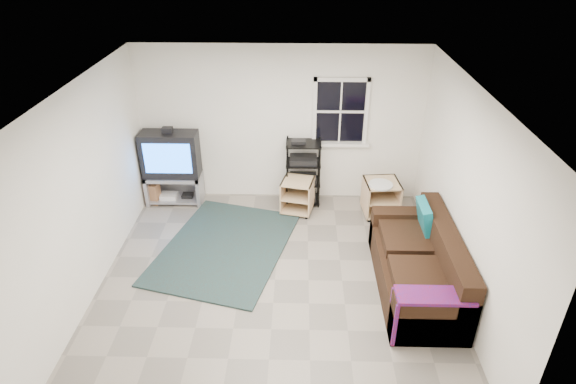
{
  "coord_description": "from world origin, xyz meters",
  "views": [
    {
      "loc": [
        0.3,
        -5.02,
        4.18
      ],
      "look_at": [
        0.16,
        0.4,
        1.13
      ],
      "focal_mm": 30.0,
      "sensor_mm": 36.0,
      "label": 1
    }
  ],
  "objects_px": {
    "side_table_right": "(380,195)",
    "side_table_left": "(298,194)",
    "av_rack": "(303,176)",
    "sofa": "(419,267)",
    "tv_unit": "(172,162)"
  },
  "relations": [
    {
      "from": "side_table_right",
      "to": "sofa",
      "type": "xyz_separation_m",
      "value": [
        0.24,
        -1.84,
        -0.01
      ]
    },
    {
      "from": "av_rack",
      "to": "sofa",
      "type": "height_order",
      "value": "av_rack"
    },
    {
      "from": "tv_unit",
      "to": "side_table_right",
      "type": "bearing_deg",
      "value": -5.29
    },
    {
      "from": "av_rack",
      "to": "sofa",
      "type": "bearing_deg",
      "value": -55.84
    },
    {
      "from": "av_rack",
      "to": "side_table_right",
      "type": "xyz_separation_m",
      "value": [
        1.25,
        -0.34,
        -0.14
      ]
    },
    {
      "from": "side_table_left",
      "to": "sofa",
      "type": "height_order",
      "value": "sofa"
    },
    {
      "from": "tv_unit",
      "to": "sofa",
      "type": "relative_size",
      "value": 0.65
    },
    {
      "from": "side_table_left",
      "to": "side_table_right",
      "type": "xyz_separation_m",
      "value": [
        1.33,
        -0.07,
        0.04
      ]
    },
    {
      "from": "tv_unit",
      "to": "side_table_right",
      "type": "relative_size",
      "value": 2.17
    },
    {
      "from": "sofa",
      "to": "tv_unit",
      "type": "bearing_deg",
      "value": 149.37
    },
    {
      "from": "tv_unit",
      "to": "av_rack",
      "type": "xyz_separation_m",
      "value": [
        2.16,
        0.03,
        -0.25
      ]
    },
    {
      "from": "side_table_right",
      "to": "sofa",
      "type": "bearing_deg",
      "value": -82.68
    },
    {
      "from": "side_table_right",
      "to": "side_table_left",
      "type": "bearing_deg",
      "value": 176.85
    },
    {
      "from": "side_table_left",
      "to": "side_table_right",
      "type": "relative_size",
      "value": 0.92
    },
    {
      "from": "side_table_left",
      "to": "sofa",
      "type": "relative_size",
      "value": 0.28
    }
  ]
}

